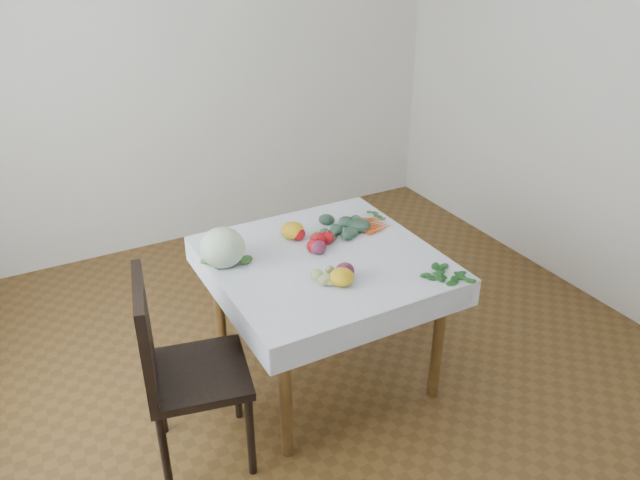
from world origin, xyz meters
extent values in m
plane|color=brown|center=(0.00, 0.00, 0.00)|extent=(4.00, 4.00, 0.00)
cube|color=silver|center=(0.00, 2.00, 1.35)|extent=(4.00, 0.04, 2.70)
cube|color=brown|center=(0.00, 0.00, 0.73)|extent=(1.00, 1.00, 0.04)
cylinder|color=brown|center=(-0.44, -0.44, 0.35)|extent=(0.06, 0.06, 0.71)
cylinder|color=brown|center=(0.44, -0.44, 0.35)|extent=(0.06, 0.06, 0.71)
cylinder|color=brown|center=(-0.44, 0.44, 0.35)|extent=(0.06, 0.06, 0.71)
cylinder|color=brown|center=(0.44, 0.44, 0.35)|extent=(0.06, 0.06, 0.71)
cube|color=white|center=(0.00, 0.00, 0.75)|extent=(1.12, 1.12, 0.01)
cube|color=black|center=(-0.78, -0.24, 0.48)|extent=(0.53, 0.53, 0.04)
cube|color=black|center=(-0.98, -0.20, 0.74)|extent=(0.14, 0.44, 0.49)
cylinder|color=black|center=(-1.01, -0.39, 0.23)|extent=(0.04, 0.04, 0.46)
cylinder|color=black|center=(-0.63, -0.47, 0.23)|extent=(0.04, 0.04, 0.46)
cylinder|color=black|center=(-0.93, -0.01, 0.23)|extent=(0.04, 0.04, 0.46)
cylinder|color=black|center=(-0.55, -0.10, 0.23)|extent=(0.04, 0.04, 0.46)
ellipsoid|color=beige|center=(-0.48, 0.17, 0.86)|extent=(0.24, 0.24, 0.20)
ellipsoid|color=red|center=(-0.03, 0.24, 0.79)|extent=(0.09, 0.09, 0.07)
ellipsoid|color=red|center=(-0.01, 0.07, 0.79)|extent=(0.10, 0.10, 0.07)
ellipsoid|color=red|center=(0.09, 0.13, 0.79)|extent=(0.09, 0.09, 0.07)
ellipsoid|color=red|center=(0.03, 0.12, 0.79)|extent=(0.09, 0.09, 0.08)
ellipsoid|color=gold|center=(-0.04, 0.27, 0.80)|extent=(0.17, 0.17, 0.09)
ellipsoid|color=gold|center=(-0.05, -0.27, 0.80)|extent=(0.13, 0.13, 0.08)
ellipsoid|color=#521735|center=(-0.01, 0.05, 0.79)|extent=(0.10, 0.10, 0.07)
ellipsoid|color=#521735|center=(-0.01, -0.22, 0.79)|extent=(0.10, 0.10, 0.08)
ellipsoid|color=#99B267|center=(-0.07, -0.20, 0.78)|extent=(0.05, 0.05, 0.05)
ellipsoid|color=#99B267|center=(-0.09, -0.19, 0.78)|extent=(0.05, 0.05, 0.05)
ellipsoid|color=#99B267|center=(-0.08, -0.22, 0.78)|extent=(0.05, 0.05, 0.05)
ellipsoid|color=#99B267|center=(-0.05, -0.18, 0.78)|extent=(0.05, 0.05, 0.05)
ellipsoid|color=#99B267|center=(-0.13, -0.20, 0.78)|extent=(0.05, 0.05, 0.05)
ellipsoid|color=#99B267|center=(-0.04, -0.23, 0.78)|extent=(0.05, 0.05, 0.05)
ellipsoid|color=#99B267|center=(-0.08, -0.15, 0.78)|extent=(0.05, 0.05, 0.05)
cone|color=orange|center=(0.42, 0.27, 0.77)|extent=(0.17, 0.09, 0.03)
cone|color=orange|center=(0.42, 0.25, 0.77)|extent=(0.17, 0.07, 0.03)
cone|color=orange|center=(0.42, 0.22, 0.77)|extent=(0.17, 0.06, 0.03)
cone|color=orange|center=(0.42, 0.19, 0.77)|extent=(0.17, 0.05, 0.03)
cone|color=orange|center=(0.42, 0.16, 0.77)|extent=(0.17, 0.03, 0.03)
cone|color=orange|center=(0.42, 0.14, 0.77)|extent=(0.17, 0.04, 0.03)
cone|color=orange|center=(0.42, 0.11, 0.77)|extent=(0.17, 0.05, 0.03)
ellipsoid|color=#32523D|center=(0.28, 0.21, 0.78)|extent=(0.07, 0.07, 0.05)
ellipsoid|color=#32523D|center=(0.24, 0.23, 0.78)|extent=(0.07, 0.07, 0.05)
ellipsoid|color=#32523D|center=(0.25, 0.17, 0.78)|extent=(0.07, 0.07, 0.05)
ellipsoid|color=#32523D|center=(0.30, 0.24, 0.78)|extent=(0.07, 0.07, 0.05)
ellipsoid|color=#32523D|center=(0.19, 0.21, 0.78)|extent=(0.07, 0.07, 0.05)
ellipsoid|color=#32523D|center=(0.32, 0.16, 0.78)|extent=(0.07, 0.07, 0.05)
ellipsoid|color=#32523D|center=(0.26, 0.29, 0.78)|extent=(0.07, 0.07, 0.05)
ellipsoid|color=#32523D|center=(0.19, 0.15, 0.78)|extent=(0.07, 0.07, 0.05)
ellipsoid|color=#32523D|center=(0.38, 0.22, 0.78)|extent=(0.07, 0.07, 0.05)
ellipsoid|color=#32523D|center=(0.15, 0.27, 0.78)|extent=(0.07, 0.07, 0.05)
ellipsoid|color=#32523D|center=(0.29, 0.10, 0.78)|extent=(0.07, 0.07, 0.05)
ellipsoid|color=#32523D|center=(0.34, 0.32, 0.78)|extent=(0.07, 0.07, 0.05)
ellipsoid|color=#32523D|center=(0.10, 0.17, 0.78)|extent=(0.07, 0.07, 0.05)
ellipsoid|color=#184E1A|center=(0.42, -0.45, 0.76)|extent=(0.06, 0.04, 0.01)
ellipsoid|color=#184E1A|center=(0.38, -0.45, 0.76)|extent=(0.06, 0.04, 0.01)
ellipsoid|color=#184E1A|center=(0.41, -0.48, 0.76)|extent=(0.06, 0.04, 0.01)
ellipsoid|color=#184E1A|center=(0.42, -0.43, 0.76)|extent=(0.06, 0.04, 0.01)
ellipsoid|color=#184E1A|center=(0.36, -0.47, 0.76)|extent=(0.06, 0.04, 0.01)
ellipsoid|color=#184E1A|center=(0.45, -0.47, 0.76)|extent=(0.06, 0.04, 0.01)
ellipsoid|color=#184E1A|center=(0.38, -0.41, 0.76)|extent=(0.06, 0.04, 0.01)
ellipsoid|color=#184E1A|center=(0.38, -0.51, 0.76)|extent=(0.06, 0.04, 0.01)
ellipsoid|color=#184E1A|center=(0.46, -0.43, 0.76)|extent=(0.06, 0.04, 0.01)
ellipsoid|color=#184E1A|center=(0.33, -0.44, 0.76)|extent=(0.06, 0.04, 0.01)
ellipsoid|color=#184E1A|center=(0.45, -0.51, 0.76)|extent=(0.06, 0.04, 0.01)
ellipsoid|color=#184E1A|center=(0.42, -0.38, 0.76)|extent=(0.06, 0.04, 0.01)
ellipsoid|color=#184E1A|center=(0.33, -0.51, 0.76)|extent=(0.06, 0.04, 0.01)
ellipsoid|color=#184E1A|center=(0.50, -0.46, 0.76)|extent=(0.06, 0.04, 0.01)
ellipsoid|color=#184E1A|center=(0.33, -0.39, 0.76)|extent=(0.06, 0.04, 0.01)
ellipsoid|color=#184E1A|center=(0.40, -0.55, 0.76)|extent=(0.06, 0.04, 0.01)
ellipsoid|color=#184E1A|center=(0.48, -0.38, 0.76)|extent=(0.06, 0.04, 0.01)
ellipsoid|color=#477837|center=(-0.44, 0.23, 0.77)|extent=(0.05, 0.05, 0.02)
ellipsoid|color=#477837|center=(-0.47, 0.25, 0.77)|extent=(0.05, 0.05, 0.02)
ellipsoid|color=#477837|center=(-0.45, 0.21, 0.77)|extent=(0.05, 0.05, 0.02)
ellipsoid|color=#477837|center=(-0.43, 0.26, 0.77)|extent=(0.05, 0.05, 0.02)
ellipsoid|color=#477837|center=(-0.50, 0.23, 0.77)|extent=(0.05, 0.05, 0.02)
ellipsoid|color=#477837|center=(-0.41, 0.21, 0.77)|extent=(0.05, 0.05, 0.02)
ellipsoid|color=#477837|center=(-0.46, 0.28, 0.77)|extent=(0.05, 0.05, 0.02)
ellipsoid|color=#477837|center=(-0.49, 0.19, 0.77)|extent=(0.05, 0.05, 0.02)
ellipsoid|color=#477837|center=(-0.38, 0.25, 0.77)|extent=(0.05, 0.05, 0.02)
ellipsoid|color=#477837|center=(-0.53, 0.26, 0.77)|extent=(0.05, 0.05, 0.02)
ellipsoid|color=#477837|center=(-0.42, 0.17, 0.77)|extent=(0.05, 0.05, 0.02)
ellipsoid|color=#477837|center=(-0.42, 0.31, 0.77)|extent=(0.05, 0.05, 0.02)
ellipsoid|color=#477837|center=(-0.54, 0.19, 0.77)|extent=(0.05, 0.05, 0.02)
ellipsoid|color=#477837|center=(-0.34, 0.21, 0.77)|extent=(0.05, 0.05, 0.02)
camera|label=1|loc=(-1.35, -2.45, 2.34)|focal=35.00mm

